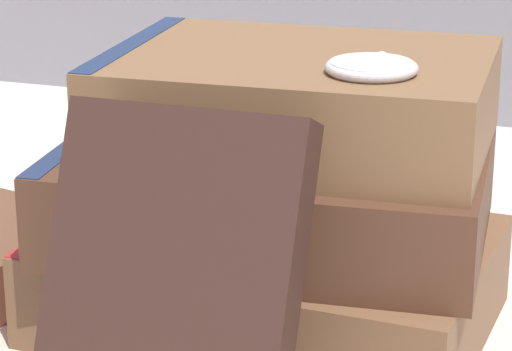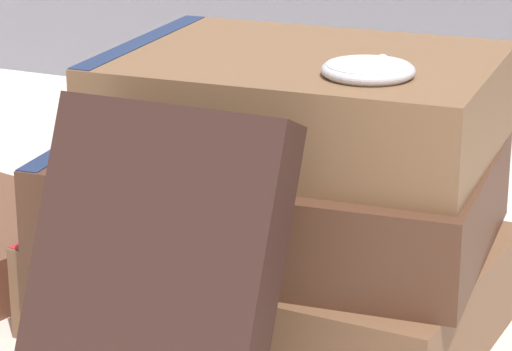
{
  "view_description": "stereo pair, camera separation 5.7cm",
  "coord_description": "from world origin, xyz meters",
  "views": [
    {
      "loc": [
        0.18,
        -0.56,
        0.29
      ],
      "look_at": [
        -0.01,
        -0.0,
        0.09
      ],
      "focal_mm": 85.0,
      "sensor_mm": 36.0,
      "label": 1
    },
    {
      "loc": [
        0.24,
        -0.54,
        0.29
      ],
      "look_at": [
        -0.01,
        -0.0,
        0.09
      ],
      "focal_mm": 85.0,
      "sensor_mm": 36.0,
      "label": 2
    }
  ],
  "objects": [
    {
      "name": "book_flat_bottom",
      "position": [
        -0.01,
        0.02,
        0.03
      ],
      "size": [
        0.24,
        0.17,
        0.05
      ],
      "rotation": [
        0.0,
        0.0,
        -0.05
      ],
      "color": "brown",
      "rests_on": "ground_plane"
    },
    {
      "name": "book_leaning_front",
      "position": [
        -0.01,
        -0.11,
        0.07
      ],
      "size": [
        0.11,
        0.09,
        0.15
      ],
      "rotation": [
        -0.41,
        0.0,
        0.0
      ],
      "color": "#331E19",
      "rests_on": "ground_plane"
    },
    {
      "name": "book_flat_middle",
      "position": [
        -0.01,
        0.02,
        0.08
      ],
      "size": [
        0.24,
        0.18,
        0.05
      ],
      "rotation": [
        0.0,
        0.0,
        0.09
      ],
      "color": "#4C2D1E",
      "rests_on": "book_flat_bottom"
    },
    {
      "name": "reading_glasses",
      "position": [
        -0.06,
        0.15,
        0.0
      ],
      "size": [
        0.12,
        0.07,
        0.0
      ],
      "rotation": [
        0.0,
        0.0,
        0.26
      ],
      "color": "black",
      "rests_on": "ground_plane"
    },
    {
      "name": "ground_plane",
      "position": [
        0.0,
        0.0,
        0.0
      ],
      "size": [
        3.0,
        3.0,
        0.0
      ],
      "primitive_type": "plane",
      "color": "beige"
    },
    {
      "name": "pocket_watch",
      "position": [
        0.05,
        -0.0,
        0.15
      ],
      "size": [
        0.05,
        0.05,
        0.01
      ],
      "color": "silver",
      "rests_on": "book_flat_top"
    },
    {
      "name": "book_flat_top",
      "position": [
        0.0,
        0.03,
        0.13
      ],
      "size": [
        0.2,
        0.16,
        0.05
      ],
      "rotation": [
        0.0,
        0.0,
        0.06
      ],
      "color": "brown",
      "rests_on": "book_flat_middle"
    }
  ]
}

